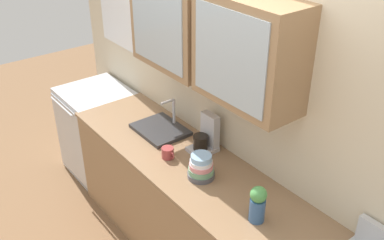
{
  "coord_description": "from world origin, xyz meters",
  "views": [
    {
      "loc": [
        2.09,
        -1.58,
        2.75
      ],
      "look_at": [
        0.05,
        0.0,
        1.27
      ],
      "focal_mm": 41.51,
      "sensor_mm": 36.0,
      "label": 1
    }
  ],
  "objects_px": {
    "dishwasher": "(98,131)",
    "coffee_maker": "(206,137)",
    "bowl_stack": "(201,167)",
    "sink_faucet": "(161,129)",
    "cup_near_sink": "(168,153)",
    "vase": "(258,203)"
  },
  "relations": [
    {
      "from": "sink_faucet",
      "to": "bowl_stack",
      "type": "relative_size",
      "value": 2.25
    },
    {
      "from": "sink_faucet",
      "to": "bowl_stack",
      "type": "distance_m",
      "value": 0.69
    },
    {
      "from": "dishwasher",
      "to": "coffee_maker",
      "type": "height_order",
      "value": "coffee_maker"
    },
    {
      "from": "vase",
      "to": "coffee_maker",
      "type": "bearing_deg",
      "value": 162.72
    },
    {
      "from": "dishwasher",
      "to": "coffee_maker",
      "type": "xyz_separation_m",
      "value": [
        1.43,
        0.21,
        0.56
      ]
    },
    {
      "from": "bowl_stack",
      "to": "cup_near_sink",
      "type": "relative_size",
      "value": 1.52
    },
    {
      "from": "dishwasher",
      "to": "cup_near_sink",
      "type": "bearing_deg",
      "value": -3.33
    },
    {
      "from": "bowl_stack",
      "to": "coffee_maker",
      "type": "xyz_separation_m",
      "value": [
        -0.24,
        0.24,
        0.03
      ]
    },
    {
      "from": "vase",
      "to": "coffee_maker",
      "type": "distance_m",
      "value": 0.82
    },
    {
      "from": "bowl_stack",
      "to": "coffee_maker",
      "type": "distance_m",
      "value": 0.34
    },
    {
      "from": "dishwasher",
      "to": "bowl_stack",
      "type": "bearing_deg",
      "value": -1.1
    },
    {
      "from": "vase",
      "to": "cup_near_sink",
      "type": "xyz_separation_m",
      "value": [
        -0.87,
        -0.04,
        -0.09
      ]
    },
    {
      "from": "vase",
      "to": "cup_near_sink",
      "type": "relative_size",
      "value": 1.98
    },
    {
      "from": "cup_near_sink",
      "to": "dishwasher",
      "type": "relative_size",
      "value": 0.14
    },
    {
      "from": "bowl_stack",
      "to": "dishwasher",
      "type": "distance_m",
      "value": 1.76
    },
    {
      "from": "cup_near_sink",
      "to": "coffee_maker",
      "type": "distance_m",
      "value": 0.3
    },
    {
      "from": "dishwasher",
      "to": "coffee_maker",
      "type": "distance_m",
      "value": 1.55
    },
    {
      "from": "vase",
      "to": "coffee_maker",
      "type": "relative_size",
      "value": 0.84
    },
    {
      "from": "bowl_stack",
      "to": "cup_near_sink",
      "type": "bearing_deg",
      "value": -171.99
    },
    {
      "from": "sink_faucet",
      "to": "vase",
      "type": "bearing_deg",
      "value": -6.1
    },
    {
      "from": "sink_faucet",
      "to": "bowl_stack",
      "type": "xyz_separation_m",
      "value": [
        0.67,
        -0.12,
        0.06
      ]
    },
    {
      "from": "sink_faucet",
      "to": "cup_near_sink",
      "type": "relative_size",
      "value": 3.43
    }
  ]
}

